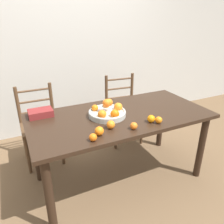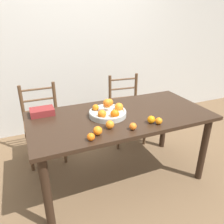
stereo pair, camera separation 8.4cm
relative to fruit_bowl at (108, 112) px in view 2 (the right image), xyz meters
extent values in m
plane|color=brown|center=(0.13, -0.01, -0.81)|extent=(12.00, 12.00, 0.00)
cube|color=beige|center=(0.13, 1.45, 0.49)|extent=(8.00, 0.06, 2.60)
cube|color=black|center=(0.13, -0.01, -0.06)|extent=(1.74, 0.85, 0.03)
cylinder|color=black|center=(-0.66, -0.36, -0.44)|extent=(0.07, 0.07, 0.72)
cylinder|color=black|center=(0.92, -0.36, -0.44)|extent=(0.07, 0.07, 0.72)
cylinder|color=black|center=(-0.66, 0.33, -0.44)|extent=(0.07, 0.07, 0.72)
cylinder|color=black|center=(0.92, 0.33, -0.44)|extent=(0.07, 0.07, 0.72)
cylinder|color=#B2B7B2|center=(0.00, 0.00, -0.02)|extent=(0.35, 0.35, 0.04)
torus|color=#B2B7B2|center=(0.00, 0.00, 0.00)|extent=(0.35, 0.35, 0.02)
sphere|color=orange|center=(0.12, 0.02, 0.02)|extent=(0.08, 0.08, 0.08)
sphere|color=orange|center=(0.04, 0.12, 0.02)|extent=(0.07, 0.07, 0.07)
sphere|color=orange|center=(-0.09, 0.09, 0.02)|extent=(0.06, 0.06, 0.06)
sphere|color=orange|center=(-0.09, -0.08, 0.02)|extent=(0.08, 0.08, 0.08)
sphere|color=orange|center=(0.02, -0.12, 0.02)|extent=(0.08, 0.08, 0.08)
sphere|color=orange|center=(0.02, 0.01, 0.09)|extent=(0.07, 0.07, 0.07)
sphere|color=orange|center=(-0.01, 0.01, 0.09)|extent=(0.07, 0.07, 0.07)
sphere|color=orange|center=(-0.01, 0.00, 0.09)|extent=(0.08, 0.08, 0.08)
sphere|color=orange|center=(-0.21, -0.30, -0.01)|extent=(0.07, 0.07, 0.07)
sphere|color=orange|center=(-0.29, -0.36, -0.02)|extent=(0.06, 0.06, 0.06)
sphere|color=orange|center=(0.35, -0.33, -0.01)|extent=(0.06, 0.06, 0.06)
sphere|color=orange|center=(-0.08, -0.24, -0.01)|extent=(0.07, 0.07, 0.07)
sphere|color=orange|center=(0.09, -0.33, -0.02)|extent=(0.06, 0.06, 0.06)
sphere|color=orange|center=(0.30, -0.29, -0.01)|extent=(0.07, 0.07, 0.07)
cylinder|color=#513823|center=(-0.74, 0.48, -0.58)|extent=(0.04, 0.04, 0.44)
cylinder|color=#513823|center=(-0.36, 0.49, -0.58)|extent=(0.04, 0.04, 0.44)
cylinder|color=#513823|center=(-0.74, 0.84, -0.35)|extent=(0.04, 0.04, 0.91)
cylinder|color=#513823|center=(-0.36, 0.85, -0.35)|extent=(0.04, 0.04, 0.91)
cube|color=#513823|center=(-0.55, 0.67, -0.35)|extent=(0.42, 0.40, 0.04)
cylinder|color=#513823|center=(-0.55, 0.85, -0.22)|extent=(0.38, 0.02, 0.02)
cylinder|color=#513823|center=(-0.55, 0.85, -0.09)|extent=(0.38, 0.02, 0.02)
cylinder|color=#513823|center=(-0.55, 0.85, 0.04)|extent=(0.38, 0.02, 0.02)
cylinder|color=#513823|center=(0.34, 0.50, -0.58)|extent=(0.04, 0.04, 0.44)
cylinder|color=#513823|center=(0.72, 0.47, -0.58)|extent=(0.04, 0.04, 0.44)
cylinder|color=#513823|center=(0.38, 0.86, -0.35)|extent=(0.04, 0.04, 0.91)
cylinder|color=#513823|center=(0.76, 0.83, -0.35)|extent=(0.04, 0.04, 0.91)
cube|color=#513823|center=(0.55, 0.67, -0.35)|extent=(0.46, 0.44, 0.04)
cylinder|color=#513823|center=(0.57, 0.84, -0.22)|extent=(0.38, 0.06, 0.02)
cylinder|color=#513823|center=(0.57, 0.84, -0.09)|extent=(0.38, 0.06, 0.02)
cylinder|color=#513823|center=(0.57, 0.84, 0.04)|extent=(0.38, 0.06, 0.02)
cube|color=maroon|center=(-0.57, 0.27, -0.01)|extent=(0.22, 0.15, 0.06)
camera|label=1|loc=(-0.78, -1.71, 0.83)|focal=35.00mm
camera|label=2|loc=(-0.70, -1.75, 0.83)|focal=35.00mm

